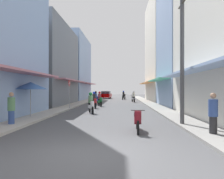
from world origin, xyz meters
TOP-DOWN VIEW (x-y plane):
  - ground_plane at (0.00, 19.49)m, footprint 103.36×103.36m
  - sidewalk_left at (-4.42, 19.49)m, footprint 1.59×54.98m
  - sidewalk_right at (4.42, 19.49)m, footprint 1.59×54.98m
  - building_left_mid at (-8.21, 18.32)m, footprint 7.05×11.09m
  - building_left_far at (-8.21, 30.62)m, footprint 7.05×11.79m
  - building_right_mid at (8.21, 16.85)m, footprint 7.05×8.43m
  - building_right_far at (8.21, 27.77)m, footprint 7.05×12.56m
  - motorbike_silver at (2.54, 24.26)m, footprint 0.59×1.80m
  - motorbike_maroon at (1.59, 3.21)m, footprint 0.55×1.81m
  - motorbike_black at (1.26, 31.22)m, footprint 0.71×1.76m
  - motorbike_blue at (-2.25, 20.62)m, footprint 0.72×1.75m
  - motorbike_white at (-1.38, 10.03)m, footprint 0.74×1.75m
  - motorbike_red at (-1.71, 14.45)m, footprint 0.71×1.76m
  - motorbike_green at (-1.40, 16.72)m, footprint 0.69×1.76m
  - parked_car at (-2.15, 35.82)m, footprint 1.98×4.19m
  - pedestrian_midway at (-4.40, 4.24)m, footprint 0.34×0.34m
  - pedestrian_crossing at (4.38, 2.41)m, footprint 0.34×0.34m
  - vendor_umbrella at (-4.68, 7.03)m, footprint 2.06×2.06m
  - utility_pole at (3.87, 4.74)m, footprint 0.20×1.20m
  - street_sign_no_entry at (-3.77, 13.11)m, footprint 0.07×0.60m

SIDE VIEW (x-z plane):
  - ground_plane at x=0.00m, z-range 0.00..0.00m
  - sidewalk_left at x=-4.42m, z-range 0.00..0.12m
  - sidewalk_right at x=4.42m, z-range 0.00..0.12m
  - motorbike_maroon at x=1.59m, z-range 0.02..0.99m
  - motorbike_silver at x=2.54m, z-range -0.09..1.49m
  - motorbike_black at x=1.26m, z-range -0.09..1.49m
  - motorbike_blue at x=-2.25m, z-range -0.09..1.49m
  - motorbike_white at x=-1.38m, z-range -0.09..1.49m
  - motorbike_red at x=-1.71m, z-range -0.09..1.49m
  - motorbike_green at x=-1.40m, z-range -0.09..1.49m
  - parked_car at x=-2.15m, z-range 0.01..1.46m
  - pedestrian_midway at x=-4.40m, z-range 0.00..1.65m
  - pedestrian_crossing at x=4.38m, z-range 0.00..1.66m
  - street_sign_no_entry at x=-3.77m, z-range 0.39..3.04m
  - vendor_umbrella at x=-4.68m, z-range 0.89..3.14m
  - utility_pole at x=3.87m, z-range 0.08..6.65m
  - building_left_mid at x=-8.21m, z-range 0.00..9.15m
  - building_left_far at x=-8.21m, z-range 0.00..10.74m
  - building_right_mid at x=8.21m, z-range -0.01..15.25m
  - building_right_far at x=8.21m, z-range -0.01..15.98m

